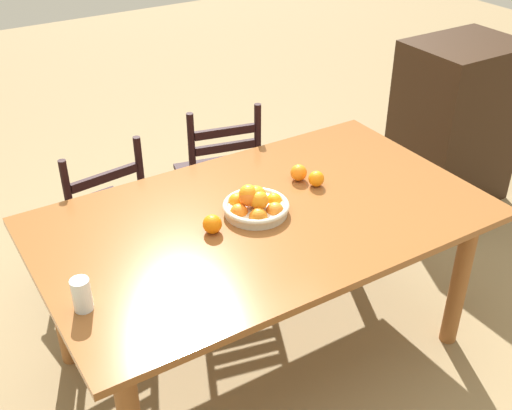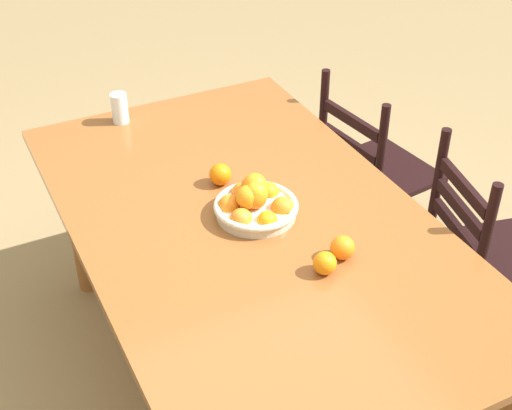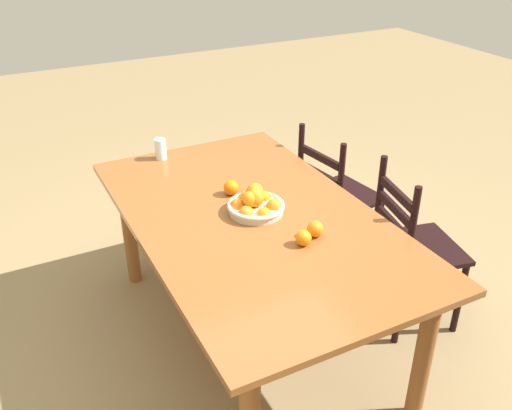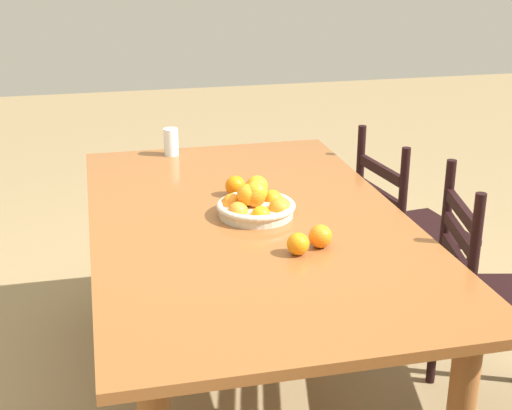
% 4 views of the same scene
% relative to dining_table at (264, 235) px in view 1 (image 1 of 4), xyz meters
% --- Properties ---
extents(ground_plane, '(12.00, 12.00, 0.00)m').
position_rel_dining_table_xyz_m(ground_plane, '(0.00, 0.00, -0.66)').
color(ground_plane, '#8C754F').
extents(dining_table, '(1.86, 1.10, 0.76)m').
position_rel_dining_table_xyz_m(dining_table, '(0.00, 0.00, 0.00)').
color(dining_table, brown).
rests_on(dining_table, ground).
extents(chair_near_window, '(0.48, 0.48, 0.90)m').
position_rel_dining_table_xyz_m(chair_near_window, '(-0.46, 0.82, -0.23)').
color(chair_near_window, black).
rests_on(chair_near_window, ground).
extents(chair_by_cabinet, '(0.49, 0.49, 0.94)m').
position_rel_dining_table_xyz_m(chair_by_cabinet, '(0.24, 0.83, -0.20)').
color(chair_by_cabinet, black).
rests_on(chair_by_cabinet, ground).
extents(cabinet, '(0.67, 0.52, 1.04)m').
position_rel_dining_table_xyz_m(cabinet, '(1.79, 0.58, -0.14)').
color(cabinet, black).
rests_on(cabinet, ground).
extents(fruit_bowl, '(0.28, 0.28, 0.14)m').
position_rel_dining_table_xyz_m(fruit_bowl, '(-0.02, 0.03, 0.15)').
color(fruit_bowl, beige).
rests_on(fruit_bowl, dining_table).
extents(orange_loose_0, '(0.08, 0.08, 0.08)m').
position_rel_dining_table_xyz_m(orange_loose_0, '(0.29, 0.17, 0.14)').
color(orange_loose_0, orange).
rests_on(orange_loose_0, dining_table).
extents(orange_loose_1, '(0.08, 0.08, 0.08)m').
position_rel_dining_table_xyz_m(orange_loose_1, '(-0.24, -0.00, 0.14)').
color(orange_loose_1, orange).
rests_on(orange_loose_1, dining_table).
extents(orange_loose_2, '(0.07, 0.07, 0.07)m').
position_rel_dining_table_xyz_m(orange_loose_2, '(0.33, 0.08, 0.14)').
color(orange_loose_2, orange).
rests_on(orange_loose_2, dining_table).
extents(drinking_glass, '(0.07, 0.07, 0.12)m').
position_rel_dining_table_xyz_m(drinking_glass, '(-0.83, -0.17, 0.16)').
color(drinking_glass, silver).
rests_on(drinking_glass, dining_table).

